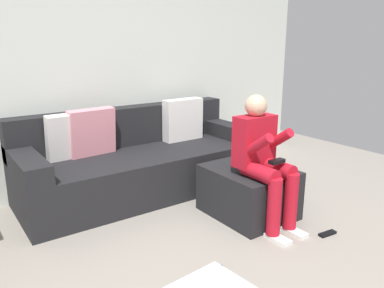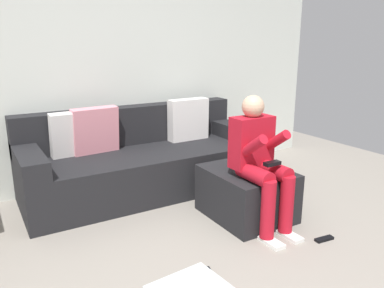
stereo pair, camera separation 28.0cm
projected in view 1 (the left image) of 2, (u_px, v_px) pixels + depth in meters
name	position (u px, v px, depth m)	size (l,w,h in m)	color
ground_plane	(264.00, 286.00, 2.46)	(7.10, 7.10, 0.00)	gray
wall_back	(106.00, 68.00, 4.01)	(5.46, 0.10, 2.54)	silver
couch_sectional	(139.00, 161.00, 3.96)	(2.45, 0.93, 0.92)	black
ottoman	(248.00, 191.00, 3.45)	(0.63, 0.75, 0.44)	black
person_seated	(264.00, 157.00, 3.16)	(0.36, 0.61, 1.12)	red
remote_near_ottoman	(327.00, 234.00, 3.12)	(0.16, 0.05, 0.02)	black
remote_by_storage_bin	(212.00, 271.00, 2.61)	(0.17, 0.05, 0.02)	black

